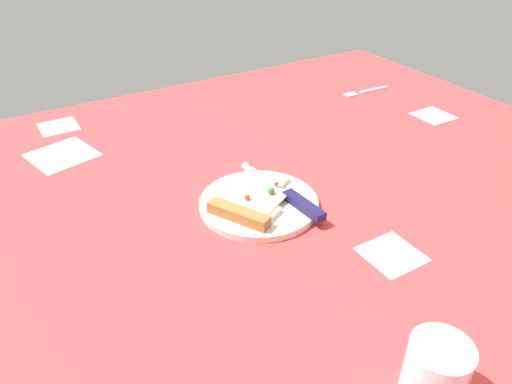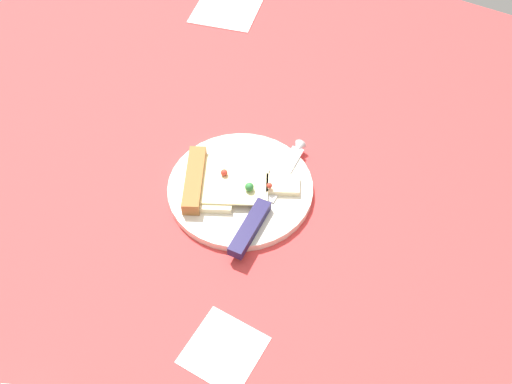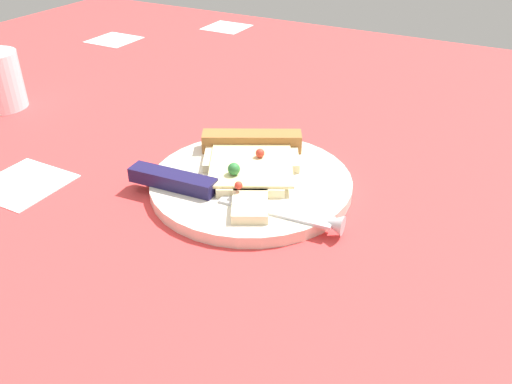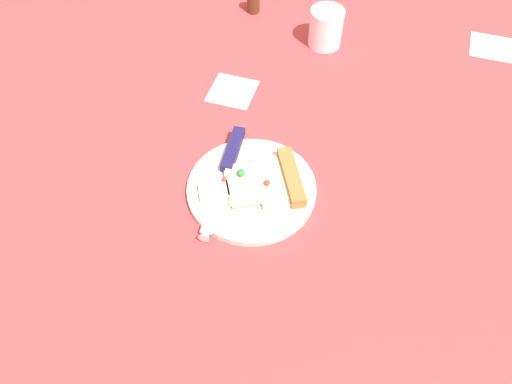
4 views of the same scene
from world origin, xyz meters
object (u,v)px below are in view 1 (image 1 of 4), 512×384
napkin (62,155)px  knife (288,195)px  drinking_glass (436,371)px  fork (364,91)px  plate (259,203)px  pizza_slice (252,204)px

napkin → knife: bearing=38.1°
drinking_glass → fork: (-79.06, 60.05, -3.73)cm
drinking_glass → plate: bearing=176.3°
pizza_slice → drinking_glass: size_ratio=2.30×
fork → drinking_glass: bearing=145.2°
pizza_slice → napkin: (-41.23, -25.36, -1.91)cm
plate → pizza_slice: pizza_slice is taller
drinking_glass → fork: drinking_glass is taller
knife → fork: knife is taller
plate → pizza_slice: 2.98cm
plate → knife: (2.01, 5.24, 1.26)cm
plate → napkin: 48.62cm
pizza_slice → drinking_glass: bearing=-28.8°
drinking_glass → napkin: (-84.41, -24.77, -3.93)cm
plate → knife: bearing=69.0°
plate → knife: 5.76cm
plate → knife: knife is taller
plate → napkin: bearing=-145.3°
drinking_glass → knife: bearing=169.2°
knife → drinking_glass: bearing=-105.5°
plate → pizza_slice: size_ratio=1.18×
plate → pizza_slice: (1.24, -2.29, 1.45)cm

